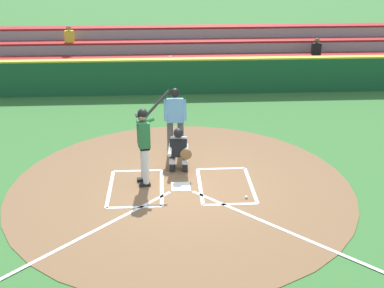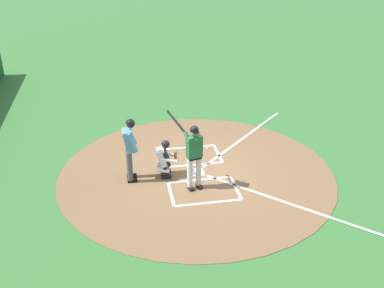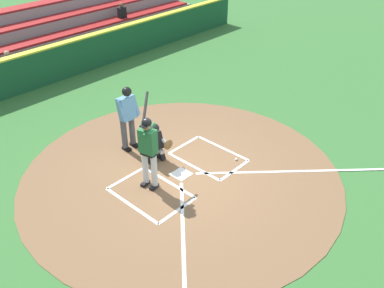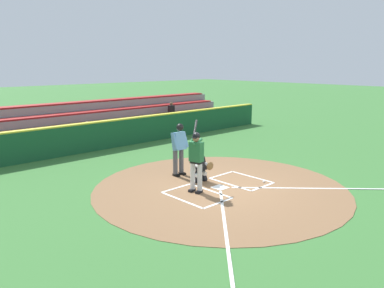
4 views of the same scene
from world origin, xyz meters
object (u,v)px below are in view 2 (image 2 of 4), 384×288
Objects in this scene: batter at (194,152)px; plate_umpire at (130,146)px; baseball at (208,148)px; catcher at (165,157)px.

plate_umpire is (-0.76, -1.65, -0.02)m from batter.
batter is 28.76× the size of baseball.
catcher is at bearing 93.63° from plate_umpire.
batter is at bearing 65.28° from plate_umpire.
catcher is 15.27× the size of baseball.
batter is 1.18m from catcher.
catcher is (-0.82, -0.67, -0.51)m from batter.
plate_umpire is 3.12m from baseball.
catcher is 2.19m from baseball.
plate_umpire is (0.06, -0.98, 0.49)m from catcher.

